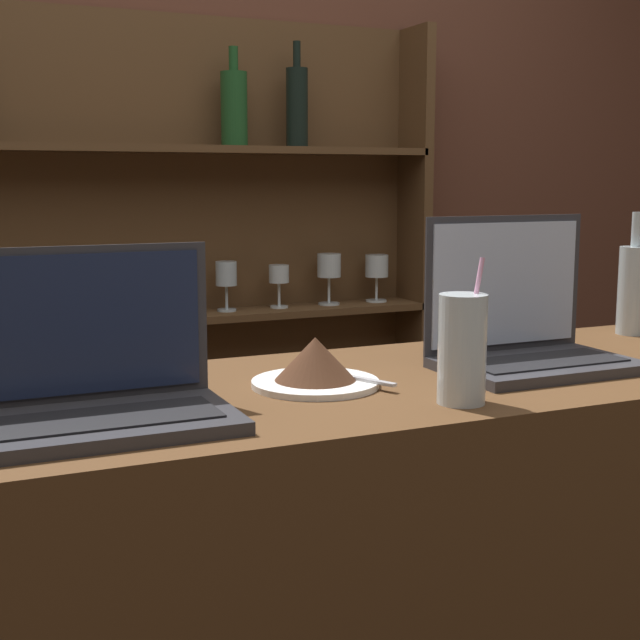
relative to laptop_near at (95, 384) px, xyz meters
name	(u,v)px	position (x,y,z in m)	size (l,w,h in m)	color
back_wall	(168,193)	(0.45, 1.34, 0.23)	(7.00, 0.06, 2.70)	brown
back_shelf	(169,332)	(0.42, 1.26, -0.16)	(1.55, 0.18, 1.84)	brown
laptop_near	(95,384)	(0.00, 0.00, 0.00)	(0.34, 0.21, 0.23)	#333338
laptop_far	(525,332)	(0.74, 0.07, 0.01)	(0.32, 0.21, 0.26)	#333338
cake_plate	(316,365)	(0.35, 0.08, -0.02)	(0.20, 0.20, 0.08)	white
water_glass	(462,349)	(0.50, -0.10, 0.03)	(0.07, 0.07, 0.21)	silver
wine_bottle_clear	(634,288)	(1.15, 0.24, 0.04)	(0.07, 0.07, 0.25)	#B2C1C6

